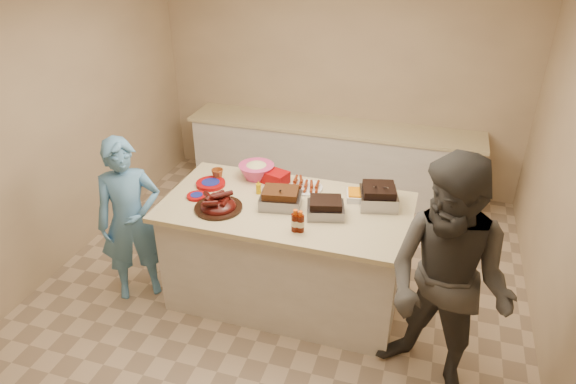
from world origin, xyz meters
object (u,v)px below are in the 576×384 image
(coleslaw_bowl, at_px, (257,178))
(roasting_pan, at_px, (378,205))
(island, at_px, (286,296))
(plastic_cup, at_px, (218,179))
(rib_platter, at_px, (219,209))
(mustard_bottle, at_px, (259,193))
(bbq_bottle_a, at_px, (300,231))
(guest_gray, at_px, (429,383))
(guest_blue, at_px, (143,290))
(bbq_bottle_b, at_px, (295,231))

(coleslaw_bowl, bearing_deg, roasting_pan, -8.56)
(island, bearing_deg, roasting_pan, 17.41)
(plastic_cup, bearing_deg, rib_platter, -65.53)
(coleslaw_bowl, bearing_deg, mustard_bottle, -66.72)
(bbq_bottle_a, relative_size, guest_gray, 0.09)
(island, xyz_separation_m, guest_blue, (-1.35, -0.32, 0.00))
(island, height_order, rib_platter, rib_platter)
(bbq_bottle_b, distance_m, mustard_bottle, 0.68)
(roasting_pan, relative_size, guest_blue, 0.20)
(bbq_bottle_b, relative_size, mustard_bottle, 1.50)
(island, height_order, roasting_pan, roasting_pan)
(roasting_pan, height_order, coleslaw_bowl, coleslaw_bowl)
(bbq_bottle_b, bearing_deg, coleslaw_bowl, 128.22)
(island, relative_size, guest_blue, 1.35)
(rib_platter, distance_m, guest_blue, 1.30)
(island, distance_m, guest_blue, 1.38)
(rib_platter, bearing_deg, bbq_bottle_b, -10.63)
(bbq_bottle_a, xyz_separation_m, guest_gray, (1.12, -0.30, -1.00))
(bbq_bottle_a, xyz_separation_m, bbq_bottle_b, (-0.04, -0.00, 0.00))
(plastic_cup, distance_m, guest_gray, 2.50)
(rib_platter, distance_m, roasting_pan, 1.35)
(guest_blue, bearing_deg, plastic_cup, 8.60)
(mustard_bottle, bearing_deg, bbq_bottle_b, -45.12)
(island, distance_m, roasting_pan, 1.26)
(rib_platter, relative_size, plastic_cup, 3.67)
(island, distance_m, rib_platter, 1.15)
(roasting_pan, height_order, bbq_bottle_b, bbq_bottle_b)
(bbq_bottle_b, bearing_deg, guest_gray, -14.11)
(roasting_pan, bearing_deg, mustard_bottle, 172.55)
(island, distance_m, coleslaw_bowl, 1.15)
(roasting_pan, height_order, bbq_bottle_a, bbq_bottle_a)
(guest_blue, bearing_deg, bbq_bottle_b, -37.15)
(guest_gray, bearing_deg, island, -177.87)
(bbq_bottle_b, bearing_deg, guest_blue, 178.52)
(bbq_bottle_b, height_order, mustard_bottle, bbq_bottle_b)
(coleslaw_bowl, relative_size, mustard_bottle, 2.65)
(coleslaw_bowl, xyz_separation_m, bbq_bottle_b, (0.60, -0.76, 0.00))
(bbq_bottle_b, height_order, guest_gray, bbq_bottle_b)
(bbq_bottle_b, xyz_separation_m, mustard_bottle, (-0.48, 0.48, 0.00))
(rib_platter, height_order, bbq_bottle_a, bbq_bottle_a)
(rib_platter, relative_size, guest_blue, 0.26)
(island, bearing_deg, coleslaw_bowl, 136.12)
(bbq_bottle_b, bearing_deg, island, 117.25)
(plastic_cup, bearing_deg, island, -19.56)
(plastic_cup, relative_size, guest_blue, 0.07)
(plastic_cup, distance_m, guest_blue, 1.30)
(island, height_order, guest_blue, island)
(island, xyz_separation_m, plastic_cup, (-0.75, 0.27, 1.00))
(bbq_bottle_a, height_order, plastic_cup, bbq_bottle_a)
(guest_gray, bearing_deg, guest_blue, -159.15)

